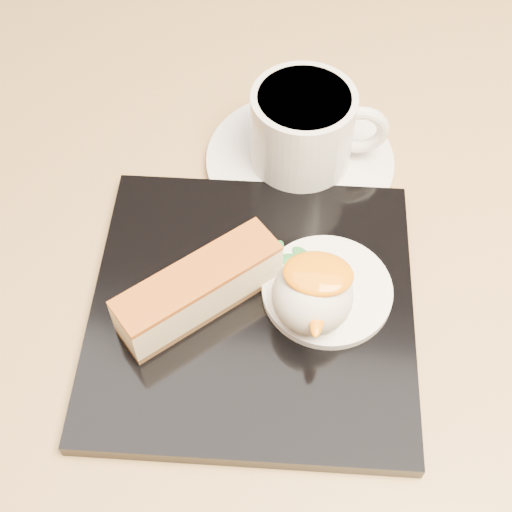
# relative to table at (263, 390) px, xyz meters

# --- Properties ---
(table) EXTENTS (0.80, 0.80, 0.72)m
(table) POSITION_rel_table_xyz_m (0.00, 0.00, 0.00)
(table) COLOR black
(table) RESTS_ON ground
(dessert_plate) EXTENTS (0.23, 0.23, 0.01)m
(dessert_plate) POSITION_rel_table_xyz_m (-0.01, -0.01, 0.16)
(dessert_plate) COLOR black
(dessert_plate) RESTS_ON table
(cheesecake) EXTENTS (0.11, 0.10, 0.04)m
(cheesecake) POSITION_rel_table_xyz_m (-0.04, -0.02, 0.19)
(cheesecake) COLOR brown
(cheesecake) RESTS_ON dessert_plate
(cream_smear) EXTENTS (0.09, 0.09, 0.01)m
(cream_smear) POSITION_rel_table_xyz_m (0.04, 0.00, 0.17)
(cream_smear) COLOR white
(cream_smear) RESTS_ON dessert_plate
(ice_cream_scoop) EXTENTS (0.05, 0.05, 0.05)m
(ice_cream_scoop) POSITION_rel_table_xyz_m (0.03, -0.02, 0.19)
(ice_cream_scoop) COLOR white
(ice_cream_scoop) RESTS_ON cream_smear
(mango_sauce) EXTENTS (0.04, 0.03, 0.01)m
(mango_sauce) POSITION_rel_table_xyz_m (0.03, -0.02, 0.22)
(mango_sauce) COLOR orange
(mango_sauce) RESTS_ON ice_cream_scoop
(mint_sprig) EXTENTS (0.03, 0.02, 0.00)m
(mint_sprig) POSITION_rel_table_xyz_m (0.01, 0.03, 0.17)
(mint_sprig) COLOR #287B31
(mint_sprig) RESTS_ON cream_smear
(saucer) EXTENTS (0.15, 0.15, 0.01)m
(saucer) POSITION_rel_table_xyz_m (0.01, 0.13, 0.16)
(saucer) COLOR white
(saucer) RESTS_ON table
(coffee_cup) EXTENTS (0.11, 0.08, 0.06)m
(coffee_cup) POSITION_rel_table_xyz_m (0.02, 0.13, 0.20)
(coffee_cup) COLOR white
(coffee_cup) RESTS_ON saucer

